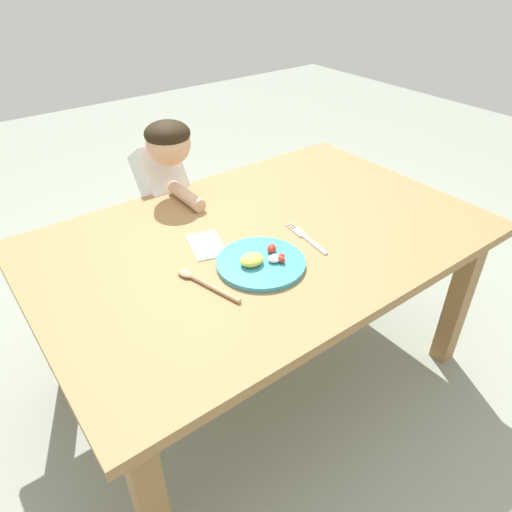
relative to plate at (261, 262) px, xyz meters
The scene contains 7 objects.
ground_plane 0.70m from the plate, 50.07° to the left, with size 8.00×8.00×0.00m, color gray.
dining_table 0.20m from the plate, 50.07° to the left, with size 1.50×0.98×0.66m.
plate is the anchor object (origin of this frame).
fork 0.21m from the plate, ahead, with size 0.04×0.22×0.01m.
spoon 0.19m from the plate, behind, with size 0.08×0.23×0.01m.
person 0.71m from the plate, 87.88° to the left, with size 0.18×0.44×0.94m.
napkin 0.20m from the plate, 111.00° to the left, with size 0.10×0.16×0.00m, color white.
Camera 1 is at (-0.81, -1.04, 1.49)m, focal length 32.55 mm.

